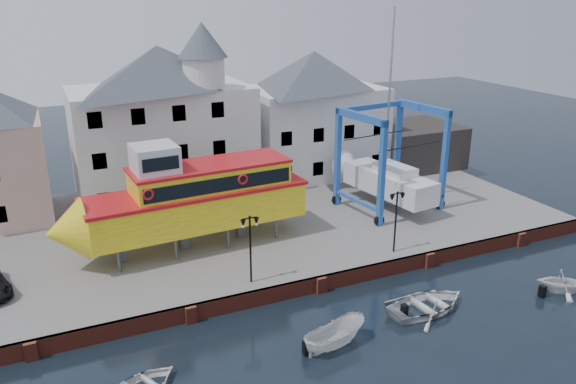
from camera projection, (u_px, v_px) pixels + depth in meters
name	position (u px, v px, depth m)	size (l,w,h in m)	color
ground	(321.00, 292.00, 33.84)	(140.00, 140.00, 0.00)	black
hardstanding	(255.00, 221.00, 43.11)	(44.00, 22.00, 1.00)	slate
quay_wall	(320.00, 284.00, 33.76)	(44.00, 0.47, 1.00)	maroon
building_white_main	(164.00, 120.00, 45.28)	(14.00, 8.30, 14.00)	white
building_white_right	(314.00, 113.00, 51.43)	(12.00, 8.00, 11.20)	white
shed_dark	(413.00, 145.00, 54.81)	(8.00, 7.00, 4.00)	#272422
lamp_post_left	(250.00, 232.00, 31.92)	(1.12, 0.32, 4.20)	black
lamp_post_right	(397.00, 206.00, 35.80)	(1.12, 0.32, 4.20)	black
tour_boat	(182.00, 200.00, 36.25)	(16.87, 5.02, 7.25)	#59595E
travel_lift	(382.00, 173.00, 44.50)	(7.75, 10.26, 15.12)	#2053A8
motorboat_a	(334.00, 347.00, 28.61)	(1.43, 3.81, 1.47)	silver
motorboat_b	(427.00, 310.00, 31.89)	(3.56, 4.98, 1.03)	silver
motorboat_c	(561.00, 291.00, 33.90)	(2.55, 2.95, 1.55)	silver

